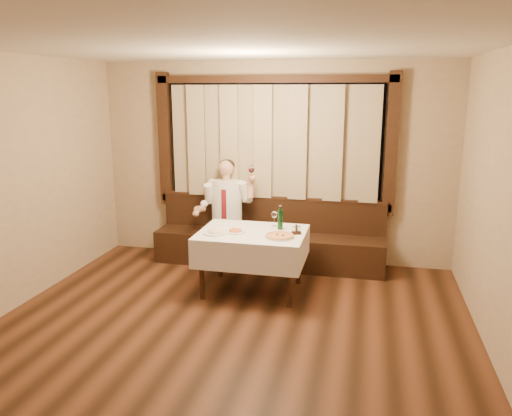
% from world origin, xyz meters
% --- Properties ---
extents(room, '(5.01, 6.01, 2.81)m').
position_xyz_m(room, '(-0.00, 0.97, 1.50)').
color(room, black).
rests_on(room, ground).
extents(banquette, '(3.20, 0.61, 0.94)m').
position_xyz_m(banquette, '(0.00, 2.72, 0.31)').
color(banquette, black).
rests_on(banquette, ground).
extents(dining_table, '(1.27, 0.97, 0.76)m').
position_xyz_m(dining_table, '(0.00, 1.70, 0.65)').
color(dining_table, black).
rests_on(dining_table, ground).
extents(pizza, '(0.35, 0.35, 0.04)m').
position_xyz_m(pizza, '(0.36, 1.54, 0.77)').
color(pizza, white).
rests_on(pizza, dining_table).
extents(pasta_red, '(0.25, 0.25, 0.09)m').
position_xyz_m(pasta_red, '(-0.19, 1.63, 0.79)').
color(pasta_red, white).
rests_on(pasta_red, dining_table).
extents(pasta_cream, '(0.29, 0.29, 0.10)m').
position_xyz_m(pasta_cream, '(-0.41, 1.52, 0.80)').
color(pasta_cream, white).
rests_on(pasta_cream, dining_table).
extents(green_bottle, '(0.06, 0.06, 0.30)m').
position_xyz_m(green_bottle, '(0.31, 1.88, 0.88)').
color(green_bottle, '#104C1D').
rests_on(green_bottle, dining_table).
extents(table_wine_glass, '(0.07, 0.07, 0.20)m').
position_xyz_m(table_wine_glass, '(0.21, 1.98, 0.90)').
color(table_wine_glass, white).
rests_on(table_wine_glass, dining_table).
extents(cruet_caddy, '(0.12, 0.09, 0.12)m').
position_xyz_m(cruet_caddy, '(0.53, 1.71, 0.80)').
color(cruet_caddy, black).
rests_on(cruet_caddy, dining_table).
extents(seated_man, '(0.82, 0.61, 1.47)m').
position_xyz_m(seated_man, '(-0.60, 2.63, 0.85)').
color(seated_man, black).
rests_on(seated_man, ground).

